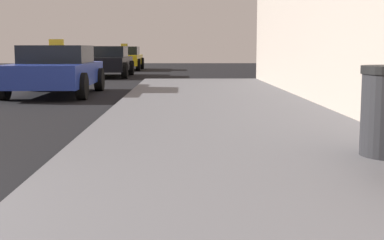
{
  "coord_description": "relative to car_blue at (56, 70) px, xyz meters",
  "views": [
    {
      "loc": [
        3.26,
        -2.99,
        1.22
      ],
      "look_at": [
        3.36,
        1.96,
        0.56
      ],
      "focal_mm": 51.33,
      "sensor_mm": 36.0,
      "label": 1
    }
  ],
  "objects": [
    {
      "name": "car_blue",
      "position": [
        0.0,
        0.0,
        0.0
      ],
      "size": [
        2.05,
        4.23,
        1.43
      ],
      "rotation": [
        0.0,
        0.0,
        3.14
      ],
      "color": "#233899",
      "rests_on": "ground_plane"
    },
    {
      "name": "car_black",
      "position": [
        0.1,
        8.93,
        -0.0
      ],
      "size": [
        2.01,
        4.39,
        1.27
      ],
      "rotation": [
        0.0,
        0.0,
        3.14
      ],
      "color": "black",
      "rests_on": "ground_plane"
    },
    {
      "name": "car_yellow",
      "position": [
        0.1,
        15.96,
        -0.0
      ],
      "size": [
        1.96,
        4.22,
        1.43
      ],
      "rotation": [
        0.0,
        0.0,
        3.14
      ],
      "color": "yellow",
      "rests_on": "ground_plane"
    }
  ]
}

